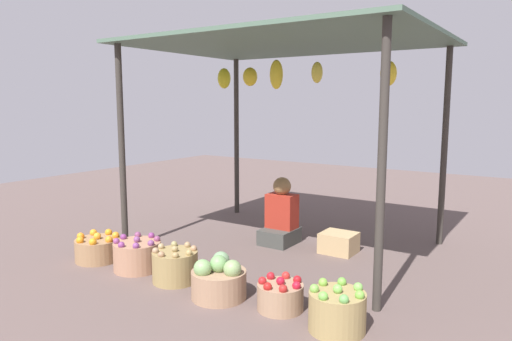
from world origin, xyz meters
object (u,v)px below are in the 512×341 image
at_px(basket_oranges, 98,249).
at_px(wooden_crate_near_vendor, 339,243).
at_px(basket_potatoes, 175,266).
at_px(basket_red_apples, 280,296).
at_px(basket_cabbages, 219,280).
at_px(basket_purple_onions, 137,255).
at_px(vendor_person, 281,218).
at_px(basket_green_apples, 337,310).

bearing_deg(basket_oranges, wooden_crate_near_vendor, 39.12).
bearing_deg(basket_oranges, basket_potatoes, 0.49).
bearing_deg(wooden_crate_near_vendor, basket_red_apples, -82.80).
distance_m(basket_cabbages, wooden_crate_near_vendor, 1.72).
xyz_separation_m(basket_oranges, basket_cabbages, (1.65, -0.06, 0.03)).
distance_m(basket_purple_onions, basket_red_apples, 1.64).
bearing_deg(basket_oranges, basket_cabbages, -2.25).
relative_size(vendor_person, wooden_crate_near_vendor, 2.12).
relative_size(vendor_person, basket_purple_onions, 1.68).
xyz_separation_m(basket_oranges, wooden_crate_near_vendor, (2.00, 1.62, -0.01)).
relative_size(vendor_person, basket_red_apples, 2.11).
relative_size(basket_potatoes, basket_red_apples, 1.13).
bearing_deg(basket_green_apples, basket_oranges, 178.80).
bearing_deg(basket_red_apples, basket_potatoes, -179.39).
bearing_deg(basket_oranges, basket_purple_onions, 3.60).
distance_m(basket_oranges, basket_green_apples, 2.72).
height_order(basket_potatoes, basket_red_apples, basket_potatoes).
bearing_deg(basket_cabbages, basket_red_apples, 8.87).
bearing_deg(basket_potatoes, basket_oranges, -179.51).
relative_size(basket_purple_onions, basket_red_apples, 1.26).
xyz_separation_m(vendor_person, basket_purple_onions, (-0.73, -1.55, -0.15)).
distance_m(basket_purple_onions, basket_potatoes, 0.53).
xyz_separation_m(basket_potatoes, basket_cabbages, (0.57, -0.07, 0.01)).
xyz_separation_m(basket_red_apples, wooden_crate_near_vendor, (-0.20, 1.60, -0.00)).
relative_size(basket_potatoes, wooden_crate_near_vendor, 1.13).
bearing_deg(basket_purple_onions, basket_red_apples, -0.48).
xyz_separation_m(basket_oranges, basket_potatoes, (1.08, 0.01, 0.02)).
bearing_deg(basket_red_apples, basket_purple_onions, 179.52).
bearing_deg(basket_green_apples, wooden_crate_near_vendor, 113.24).
height_order(basket_potatoes, basket_green_apples, basket_green_apples).
bearing_deg(basket_cabbages, basket_green_apples, 0.41).
bearing_deg(vendor_person, basket_cabbages, -77.48).
relative_size(basket_potatoes, basket_green_apples, 1.01).
bearing_deg(basket_potatoes, basket_cabbages, -7.44).
bearing_deg(basket_purple_onions, basket_potatoes, -2.80).
relative_size(vendor_person, basket_cabbages, 1.68).
relative_size(basket_purple_onions, wooden_crate_near_vendor, 1.26).
bearing_deg(vendor_person, basket_red_apples, -59.60).
xyz_separation_m(vendor_person, basket_red_apples, (0.92, -1.56, -0.18)).
height_order(vendor_person, basket_potatoes, vendor_person).
distance_m(basket_oranges, basket_potatoes, 1.08).
height_order(basket_red_apples, basket_green_apples, basket_green_apples).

